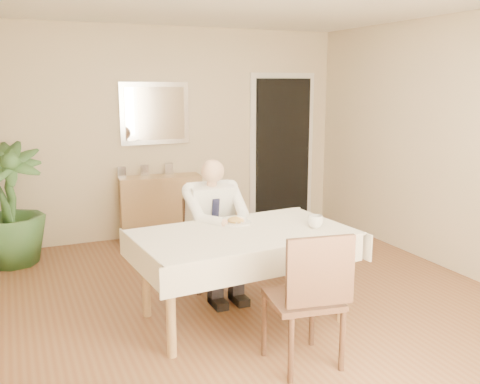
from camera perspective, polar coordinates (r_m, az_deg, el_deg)
name	(u,v)px	position (r m, az deg, el deg)	size (l,w,h in m)	color
room	(257,159)	(4.48, 1.78, 3.55)	(5.00, 5.02, 2.60)	brown
doorway	(282,151)	(7.39, 4.52, 4.40)	(0.96, 0.07, 2.10)	silver
mirror	(155,114)	(6.70, -9.07, 8.27)	(0.86, 0.04, 0.76)	silver
dining_table	(243,242)	(4.33, 0.34, -5.31)	(1.79, 1.15, 0.75)	#9E7950
chair_far	(207,237)	(5.17, -3.59, -4.78)	(0.42, 0.42, 0.84)	#402417
chair_near	(310,293)	(3.65, 7.47, -10.63)	(0.53, 0.53, 0.97)	#402417
seated_man	(217,221)	(4.85, -2.49, -3.16)	(0.48, 0.72, 1.24)	white
plate	(236,223)	(4.54, -0.44, -3.29)	(0.26, 0.26, 0.02)	white
food	(236,220)	(4.53, -0.45, -3.02)	(0.14, 0.14, 0.06)	olive
knife	(243,222)	(4.50, 0.32, -3.21)	(0.01, 0.01, 0.13)	silver
fork	(234,223)	(4.47, -0.62, -3.31)	(0.01, 0.01, 0.13)	silver
coffee_mug	(315,222)	(4.45, 8.04, -3.15)	(0.13, 0.13, 0.10)	white
sideboard	(161,207)	(6.73, -8.44, -1.64)	(0.99, 0.34, 0.79)	#9E7950
photo_frame_left	(122,173)	(6.57, -12.51, 2.04)	(0.10, 0.02, 0.14)	silver
photo_frame_center	(145,170)	(6.67, -10.14, 2.27)	(0.10, 0.02, 0.14)	silver
photo_frame_right	(169,169)	(6.75, -7.59, 2.46)	(0.10, 0.02, 0.14)	silver
potted_palm	(9,205)	(6.17, -23.45, -1.28)	(0.73, 0.73, 1.30)	#2F5427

